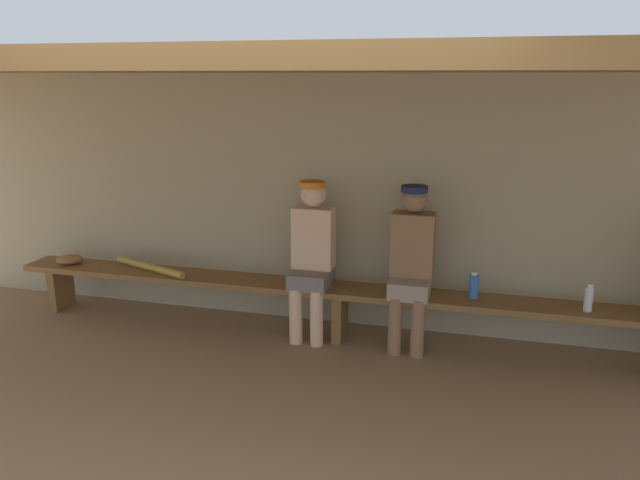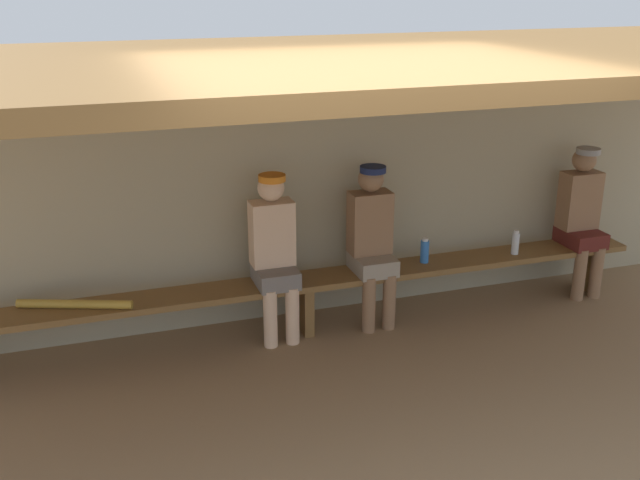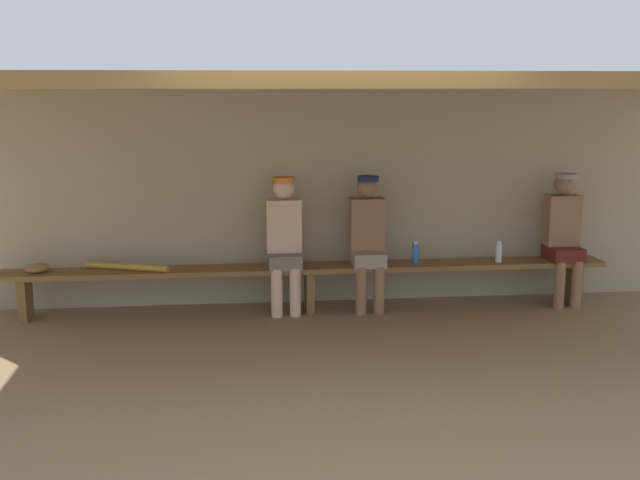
{
  "view_description": "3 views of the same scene",
  "coord_description": "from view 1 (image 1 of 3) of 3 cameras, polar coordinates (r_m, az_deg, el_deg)",
  "views": [
    {
      "loc": [
        1.08,
        -3.18,
        2.18
      ],
      "look_at": [
        -0.13,
        1.39,
        0.9
      ],
      "focal_mm": 34.38,
      "sensor_mm": 36.0,
      "label": 1
    },
    {
      "loc": [
        -1.65,
        -3.84,
        2.83
      ],
      "look_at": [
        0.02,
        1.2,
        0.91
      ],
      "focal_mm": 42.44,
      "sensor_mm": 36.0,
      "label": 2
    },
    {
      "loc": [
        -0.73,
        -6.06,
        2.23
      ],
      "look_at": [
        0.07,
        1.26,
        0.78
      ],
      "focal_mm": 44.39,
      "sensor_mm": 36.0,
      "label": 3
    }
  ],
  "objects": [
    {
      "name": "baseball_bat",
      "position": [
        5.78,
        -15.54,
        -2.45
      ],
      "size": [
        0.83,
        0.35,
        0.07
      ],
      "primitive_type": "cylinder",
      "rotation": [
        0.0,
        1.57,
        -0.35
      ],
      "color": "#B28C33",
      "rests_on": "bench"
    },
    {
      "name": "player_shirtless_tan",
      "position": [
        5.12,
        -0.76,
        -1.16
      ],
      "size": [
        0.34,
        0.42,
        1.34
      ],
      "color": "slate",
      "rests_on": "ground"
    },
    {
      "name": "water_bottle_blue",
      "position": [
        5.03,
        14.11,
        -4.13
      ],
      "size": [
        0.07,
        0.07,
        0.22
      ],
      "color": "blue",
      "rests_on": "bench"
    },
    {
      "name": "bench",
      "position": [
        5.17,
        1.88,
        -5.19
      ],
      "size": [
        6.0,
        0.36,
        0.46
      ],
      "color": "brown",
      "rests_on": "ground"
    },
    {
      "name": "water_bottle_green",
      "position": [
        5.04,
        23.72,
        -4.98
      ],
      "size": [
        0.06,
        0.06,
        0.21
      ],
      "color": "silver",
      "rests_on": "bench"
    },
    {
      "name": "baseball_glove_tan",
      "position": [
        6.22,
        -22.29,
        -1.68
      ],
      "size": [
        0.29,
        0.27,
        0.09
      ],
      "primitive_type": "ellipsoid",
      "rotation": [
        0.0,
        0.0,
        3.69
      ],
      "color": "olive",
      "rests_on": "bench"
    },
    {
      "name": "player_near_post",
      "position": [
        4.97,
        8.5,
        -1.83
      ],
      "size": [
        0.34,
        0.42,
        1.34
      ],
      "color": "gray",
      "rests_on": "ground"
    },
    {
      "name": "ground_plane",
      "position": [
        4.01,
        -3.43,
        -17.92
      ],
      "size": [
        24.0,
        24.0,
        0.0
      ],
      "primitive_type": "plane",
      "color": "#8C6D4C"
    },
    {
      "name": "dugout_roof",
      "position": [
        4.03,
        -0.72,
        16.22
      ],
      "size": [
        8.0,
        2.8,
        0.12
      ],
      "primitive_type": "cube",
      "color": "brown",
      "rests_on": "back_wall"
    },
    {
      "name": "back_wall",
      "position": [
        5.4,
        3.02,
        3.54
      ],
      "size": [
        8.0,
        0.2,
        2.2
      ],
      "primitive_type": "cube",
      "color": "tan",
      "rests_on": "ground"
    }
  ]
}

